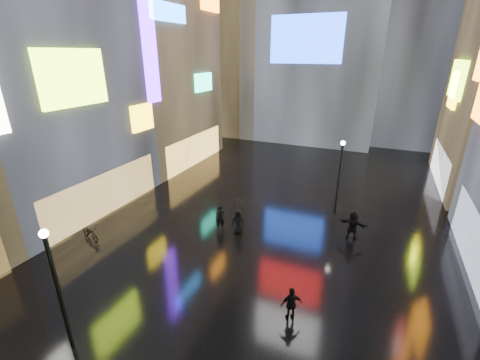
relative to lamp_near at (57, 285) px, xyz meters
The scene contains 12 objects.
ground 15.92m from the lamp_near, 75.22° to the left, with size 140.00×140.00×0.00m, color black.
building_left_mid 17.57m from the lamp_near, 142.70° to the left, with size 10.28×12.70×24.00m.
building_left_far 25.59m from the lamp_near, 119.58° to the left, with size 10.28×12.00×22.00m.
tower_flank_left 39.74m from the lamp_near, 105.09° to the left, with size 10.00×10.00×26.00m, color black.
lamp_near is the anchor object (origin of this frame).
lamp_far 17.59m from the lamp_near, 64.21° to the left, with size 0.30×0.30×5.20m.
pedestrian_3 9.05m from the lamp_near, 32.70° to the left, with size 0.93×0.39×1.59m, color black.
pedestrian_4 10.82m from the lamp_near, 76.48° to the left, with size 0.78×0.50×1.59m, color black.
pedestrian_5 15.58m from the lamp_near, 53.90° to the left, with size 1.69×0.54×1.82m, color black.
pedestrian_6 10.55m from the lamp_near, 83.07° to the left, with size 0.61×0.40×1.66m, color black.
umbrella_2 10.65m from the lamp_near, 76.48° to the left, with size 0.89×0.90×0.81m, color black.
bicycle 8.55m from the lamp_near, 132.27° to the left, with size 0.60×1.71×0.90m, color black.
Camera 1 is at (5.65, -0.96, 10.62)m, focal length 24.00 mm.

